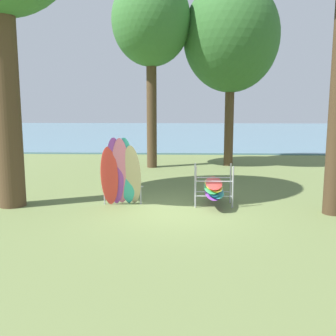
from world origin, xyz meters
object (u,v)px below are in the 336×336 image
Objects in this scene: tree_mid_behind at (231,37)px; board_storage_rack at (214,187)px; tree_far_left_back at (151,22)px; leaning_board_pile at (121,173)px.

tree_mid_behind is 9.84m from board_storage_rack.
board_storage_rack is at bearing -71.40° from tree_far_left_back.
leaning_board_pile is 2.83m from board_storage_rack.
tree_far_left_back is 4.19× the size of board_storage_rack.
leaning_board_pile is 1.00× the size of board_storage_rack.
tree_mid_behind is 4.16× the size of leaning_board_pile.
tree_far_left_back is 9.44m from leaning_board_pile.
tree_mid_behind is at bearing 80.56° from board_storage_rack.
tree_far_left_back is at bearing -169.09° from tree_mid_behind.
tree_far_left_back is 4.20× the size of leaning_board_pile.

